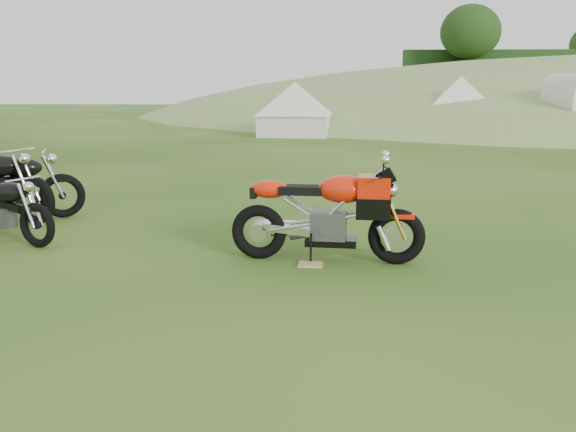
# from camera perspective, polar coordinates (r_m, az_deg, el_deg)

# --- Properties ---
(ground) EXTENTS (120.00, 120.00, 0.00)m
(ground) POSITION_cam_1_polar(r_m,az_deg,el_deg) (6.07, 2.10, -7.08)
(ground) COLOR #1D420E
(ground) RESTS_ON ground
(sport_motorcycle) EXTENTS (2.10, 0.73, 1.23)m
(sport_motorcycle) POSITION_cam_1_polar(r_m,az_deg,el_deg) (7.10, 3.48, 0.80)
(sport_motorcycle) COLOR red
(sport_motorcycle) RESTS_ON ground
(plywood_board) EXTENTS (0.28, 0.23, 0.02)m
(plywood_board) POSITION_cam_1_polar(r_m,az_deg,el_deg) (7.05, 2.01, -4.32)
(plywood_board) COLOR tan
(plywood_board) RESTS_ON ground
(vintage_moto_b) EXTENTS (1.73, 1.06, 0.90)m
(vintage_moto_b) POSITION_cam_1_polar(r_m,az_deg,el_deg) (8.74, -24.19, 0.74)
(vintage_moto_b) COLOR black
(vintage_moto_b) RESTS_ON ground
(vintage_moto_d) EXTENTS (2.09, 1.12, 1.08)m
(vintage_moto_d) POSITION_cam_1_polar(r_m,az_deg,el_deg) (10.09, -23.66, 2.61)
(vintage_moto_d) COLOR black
(vintage_moto_d) RESTS_ON ground
(tent_left) EXTENTS (2.83, 2.83, 2.27)m
(tent_left) POSITION_cam_1_polar(r_m,az_deg,el_deg) (25.16, 0.62, 9.73)
(tent_left) COLOR beige
(tent_left) RESTS_ON ground
(tent_mid) EXTENTS (3.19, 3.19, 2.42)m
(tent_mid) POSITION_cam_1_polar(r_m,az_deg,el_deg) (27.34, 15.06, 9.65)
(tent_mid) COLOR silver
(tent_mid) RESTS_ON ground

